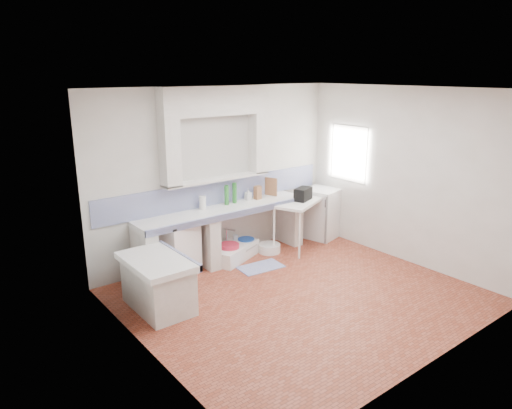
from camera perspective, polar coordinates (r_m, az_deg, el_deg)
floor at (r=6.70m, az=5.38°, el=-10.97°), size 4.50×4.50×0.00m
ceiling at (r=5.98m, az=6.09°, el=13.72°), size 4.50×4.50×0.00m
wall_back at (r=7.72m, az=-4.59°, el=3.75°), size 4.50×0.00×4.50m
wall_front at (r=5.01m, az=21.69°, el=-4.12°), size 4.50×0.00×4.50m
wall_left at (r=4.98m, az=-13.46°, el=-3.56°), size 0.00×4.50×4.50m
wall_right at (r=7.88m, az=17.68°, el=3.29°), size 0.00×4.50×4.50m
alcove_mass at (r=7.40m, az=-4.90°, el=12.41°), size 1.90×0.25×0.45m
window_frame at (r=8.69m, az=11.94°, el=6.17°), size 0.35×0.86×1.06m
lace_valance at (r=8.53m, az=11.44°, el=8.60°), size 0.01×0.84×0.24m
counter_slab at (r=7.56m, az=-3.87°, el=-0.73°), size 3.00×0.60×0.08m
counter_lip at (r=7.34m, az=-2.64°, el=-1.22°), size 3.00×0.04×0.10m
counter_pier_left at (r=7.06m, az=-13.28°, el=-6.23°), size 0.20×0.55×0.82m
counter_pier_mid at (r=7.52m, az=-6.02°, el=-4.49°), size 0.20×0.55×0.82m
counter_pier_right at (r=8.52m, az=3.99°, el=-1.96°), size 0.20×0.55×0.82m
peninsula_top at (r=6.22m, az=-11.94°, el=-6.77°), size 0.70×1.10×0.08m
peninsula_base at (r=6.36m, az=-11.76°, el=-9.68°), size 0.60×1.00×0.62m
peninsula_lip at (r=6.35m, az=-9.27°, el=-6.11°), size 0.04×1.10×0.10m
backsplash at (r=7.77m, az=-4.48°, el=1.57°), size 4.27×0.03×0.40m
stove at (r=7.29m, az=-9.72°, el=-5.35°), size 0.71×0.70×0.81m
sink at (r=7.86m, az=-2.82°, el=-5.83°), size 1.02×0.79×0.22m
side_table at (r=8.28m, az=5.09°, el=-2.39°), size 1.17×0.93×0.05m
fridge at (r=8.86m, az=7.87°, el=-1.02°), size 0.73×0.73×0.92m
bucket_red at (r=7.73m, az=-3.25°, el=-5.88°), size 0.41×0.41×0.31m
bucket_orange at (r=7.89m, az=-1.79°, el=-5.65°), size 0.29×0.29×0.24m
bucket_blue at (r=8.07m, az=-1.20°, el=-5.04°), size 0.29×0.29×0.27m
basin_white at (r=8.15m, az=1.64°, el=-5.30°), size 0.50×0.50×0.15m
water_bottle_a at (r=7.99m, az=-3.53°, el=-5.29°), size 0.07×0.07×0.27m
water_bottle_b at (r=8.07m, az=-2.48°, el=-4.82°), size 0.10×0.10×0.33m
black_bag at (r=8.16m, az=5.72°, el=1.27°), size 0.40×0.31×0.22m
green_bottle_a at (r=7.69m, az=-3.59°, el=1.14°), size 0.08×0.08×0.33m
green_bottle_b at (r=7.79m, az=-2.62°, el=1.41°), size 0.08×0.08×0.34m
knife_block at (r=8.03m, az=0.20°, el=1.46°), size 0.13×0.11×0.23m
cutting_board at (r=8.26m, az=1.83°, el=2.18°), size 0.11×0.22×0.32m
paper_towel at (r=7.48m, az=-6.49°, el=0.21°), size 0.14×0.14×0.22m
soap_bottle at (r=7.97m, az=-0.95°, el=1.25°), size 0.10×0.10×0.20m
rug at (r=7.56m, az=0.57°, el=-7.58°), size 0.74×0.47×0.01m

